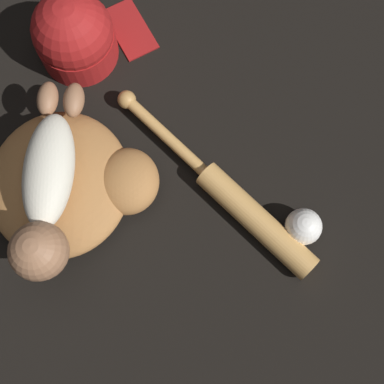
{
  "coord_description": "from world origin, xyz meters",
  "views": [
    {
      "loc": [
        0.23,
        0.28,
        1.04
      ],
      "look_at": [
        -0.03,
        0.24,
        0.07
      ],
      "focal_mm": 50.0,
      "sensor_mm": 36.0,
      "label": 1
    }
  ],
  "objects_px": {
    "baby_figure": "(45,194)",
    "baseball_cap": "(75,36)",
    "baseball_bat": "(236,201)",
    "baseball": "(303,227)",
    "baseball_glove": "(71,183)"
  },
  "relations": [
    {
      "from": "baseball_bat",
      "to": "baseball_cap",
      "type": "height_order",
      "value": "baseball_cap"
    },
    {
      "from": "baby_figure",
      "to": "baseball",
      "type": "distance_m",
      "value": 0.48
    },
    {
      "from": "baseball_glove",
      "to": "baseball_bat",
      "type": "relative_size",
      "value": 0.83
    },
    {
      "from": "baseball",
      "to": "baseball_bat",
      "type": "bearing_deg",
      "value": -104.3
    },
    {
      "from": "baby_figure",
      "to": "baseball_bat",
      "type": "bearing_deg",
      "value": 100.49
    },
    {
      "from": "baby_figure",
      "to": "baseball_cap",
      "type": "height_order",
      "value": "baby_figure"
    },
    {
      "from": "baseball_bat",
      "to": "baseball_cap",
      "type": "distance_m",
      "value": 0.47
    },
    {
      "from": "baseball_bat",
      "to": "baseball",
      "type": "bearing_deg",
      "value": 75.7
    },
    {
      "from": "baby_figure",
      "to": "baseball_cap",
      "type": "distance_m",
      "value": 0.36
    },
    {
      "from": "baseball_bat",
      "to": "baseball_cap",
      "type": "relative_size",
      "value": 1.75
    },
    {
      "from": "baseball",
      "to": "baseball_glove",
      "type": "bearing_deg",
      "value": -92.5
    },
    {
      "from": "baby_figure",
      "to": "baseball_bat",
      "type": "height_order",
      "value": "baby_figure"
    },
    {
      "from": "baseball_glove",
      "to": "baby_figure",
      "type": "distance_m",
      "value": 0.1
    },
    {
      "from": "baby_figure",
      "to": "baseball",
      "type": "relative_size",
      "value": 5.4
    },
    {
      "from": "baseball_bat",
      "to": "baseball",
      "type": "relative_size",
      "value": 6.17
    }
  ]
}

